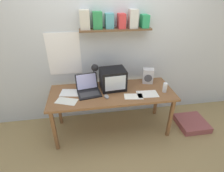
{
  "coord_description": "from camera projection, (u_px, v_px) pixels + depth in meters",
  "views": [
    {
      "loc": [
        -0.34,
        -2.15,
        2.05
      ],
      "look_at": [
        0.0,
        0.0,
        0.81
      ],
      "focal_mm": 28.0,
      "sensor_mm": 36.0,
      "label": 1
    }
  ],
  "objects": [
    {
      "name": "desk_lamp",
      "position": [
        95.0,
        71.0,
        2.54
      ],
      "size": [
        0.12,
        0.17,
        0.38
      ],
      "rotation": [
        0.0,
        0.0,
        0.27
      ],
      "color": "black",
      "rests_on": "corner_desk"
    },
    {
      "name": "computer_mouse",
      "position": [
        107.0,
        96.0,
        2.42
      ],
      "size": [
        0.08,
        0.11,
        0.03
      ],
      "rotation": [
        0.0,
        0.0,
        0.18
      ],
      "color": "gray",
      "rests_on": "corner_desk"
    },
    {
      "name": "floor_cushion",
      "position": [
        192.0,
        123.0,
        2.95
      ],
      "size": [
        0.46,
        0.46,
        0.1
      ],
      "color": "#984D4D",
      "rests_on": "ground_plane"
    },
    {
      "name": "open_notebook",
      "position": [
        70.0,
        93.0,
        2.53
      ],
      "size": [
        0.31,
        0.25,
        0.0
      ],
      "rotation": [
        0.0,
        0.0,
        -0.17
      ],
      "color": "white",
      "rests_on": "corner_desk"
    },
    {
      "name": "juice_glass",
      "position": [
        165.0,
        88.0,
        2.53
      ],
      "size": [
        0.06,
        0.06,
        0.14
      ],
      "color": "white",
      "rests_on": "corner_desk"
    },
    {
      "name": "printed_handout",
      "position": [
        133.0,
        96.0,
        2.44
      ],
      "size": [
        0.28,
        0.18,
        0.0
      ],
      "rotation": [
        0.0,
        0.0,
        -0.14
      ],
      "color": "white",
      "rests_on": "corner_desk"
    },
    {
      "name": "back_wall",
      "position": [
        107.0,
        43.0,
        2.67
      ],
      "size": [
        5.6,
        0.24,
        2.6
      ],
      "color": "silver",
      "rests_on": "ground_plane"
    },
    {
      "name": "laptop",
      "position": [
        88.0,
        88.0,
        2.52
      ],
      "size": [
        0.37,
        0.37,
        0.25
      ],
      "rotation": [
        0.0,
        0.0,
        0.16
      ],
      "color": "black",
      "rests_on": "corner_desk"
    },
    {
      "name": "ground_plane",
      "position": [
        112.0,
        128.0,
        2.91
      ],
      "size": [
        12.0,
        12.0,
        0.0
      ],
      "primitive_type": "plane",
      "color": "#A38857"
    },
    {
      "name": "loose_paper_near_laptop",
      "position": [
        147.0,
        94.0,
        2.5
      ],
      "size": [
        0.31,
        0.21,
        0.0
      ],
      "rotation": [
        0.0,
        0.0,
        -0.05
      ],
      "color": "white",
      "rests_on": "corner_desk"
    },
    {
      "name": "crt_monitor",
      "position": [
        113.0,
        79.0,
        2.58
      ],
      "size": [
        0.38,
        0.33,
        0.31
      ],
      "rotation": [
        0.0,
        0.0,
        0.08
      ],
      "color": "black",
      "rests_on": "corner_desk"
    },
    {
      "name": "loose_paper_near_monitor",
      "position": [
        67.0,
        101.0,
        2.34
      ],
      "size": [
        0.32,
        0.25,
        0.0
      ],
      "rotation": [
        0.0,
        0.0,
        -0.36
      ],
      "color": "silver",
      "rests_on": "corner_desk"
    },
    {
      "name": "space_heater",
      "position": [
        148.0,
        76.0,
        2.75
      ],
      "size": [
        0.19,
        0.16,
        0.23
      ],
      "rotation": [
        0.0,
        0.0,
        -0.27
      ],
      "color": "silver",
      "rests_on": "corner_desk"
    },
    {
      "name": "corner_desk",
      "position": [
        112.0,
        95.0,
        2.58
      ],
      "size": [
        1.81,
        0.68,
        0.71
      ],
      "color": "brown",
      "rests_on": "ground_plane"
    }
  ]
}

